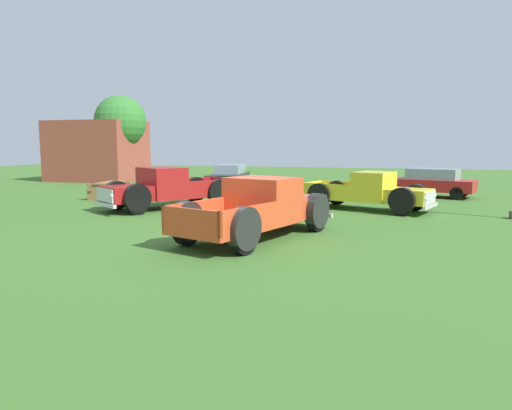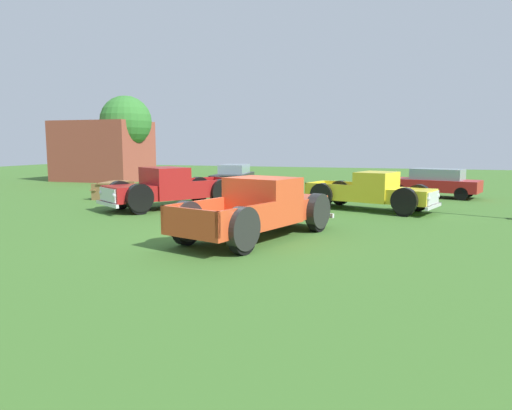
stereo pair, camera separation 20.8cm
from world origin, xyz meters
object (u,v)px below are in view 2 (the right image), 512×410
Objects in this scene: sedan_distant_b at (435,182)px; pickup_truck_behind_left at (163,189)px; trash_can at (214,185)px; oak_tree_east at (126,122)px; sedan_distant_a at (234,176)px; pickup_truck_behind_right at (378,192)px; picnic_table at (114,188)px; pickup_truck_foreground at (264,208)px.

pickup_truck_behind_left is at bearing -143.70° from sedan_distant_b.
oak_tree_east is at bearing 145.51° from trash_can.
sedan_distant_a is at bearing -16.26° from oak_tree_east.
pickup_truck_behind_right is 8.95m from trash_can.
picnic_table is (-14.38, -5.17, -0.22)m from sedan_distant_b.
pickup_truck_foreground is 1.28× the size of sedan_distant_b.
pickup_truck_behind_left is 12.91m from sedan_distant_b.
oak_tree_east is (-9.04, 6.21, 3.56)m from trash_can.
pickup_truck_foreground is 11.44m from picnic_table.
sedan_distant_a is 3.68m from trash_can.
picnic_table is at bearing 148.06° from pickup_truck_behind_left.
trash_can reaches higher than picnic_table.
trash_can is at bearing -85.39° from sedan_distant_a.
pickup_truck_foreground is 12.80m from sedan_distant_b.
sedan_distant_a is 2.12× the size of picnic_table.
oak_tree_east reaches higher than picnic_table.
pickup_truck_foreground is at bearing -66.35° from sedan_distant_a.
pickup_truck_behind_right is 2.55× the size of picnic_table.
pickup_truck_foreground is 1.03× the size of pickup_truck_behind_left.
sedan_distant_b is at bearing 11.63° from trash_can.
sedan_distant_a is at bearing 92.73° from pickup_truck_behind_left.
oak_tree_east is at bearing 163.74° from sedan_distant_a.
pickup_truck_foreground is 11.07m from trash_can.
pickup_truck_behind_left is 1.06× the size of pickup_truck_behind_right.
sedan_distant_b is 15.28m from picnic_table.
picnic_table is (-3.54, -6.66, -0.22)m from sedan_distant_a.
oak_tree_east reaches higher than sedan_distant_b.
pickup_truck_behind_left reaches higher than sedan_distant_a.
trash_can is at bearing -168.37° from sedan_distant_b.
picnic_table is at bearing -60.51° from oak_tree_east.
trash_can is at bearing 119.86° from pickup_truck_foreground.
oak_tree_east is (-9.18, 11.68, 3.27)m from pickup_truck_behind_left.
picnic_table is 4.86m from trash_can.
oak_tree_east is (-17.24, 9.77, 3.34)m from pickup_truck_behind_right.
sedan_distant_a is at bearing 62.01° from picnic_table.
picnic_table is at bearing -141.98° from trash_can.
sedan_distant_a is 0.74× the size of oak_tree_east.
trash_can is 0.16× the size of oak_tree_east.
sedan_distant_b is at bearing 19.76° from picnic_table.
oak_tree_east reaches higher than pickup_truck_foreground.
oak_tree_east is (-8.74, 2.55, 3.33)m from sedan_distant_a.
pickup_truck_behind_right is 12.05m from picnic_table.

